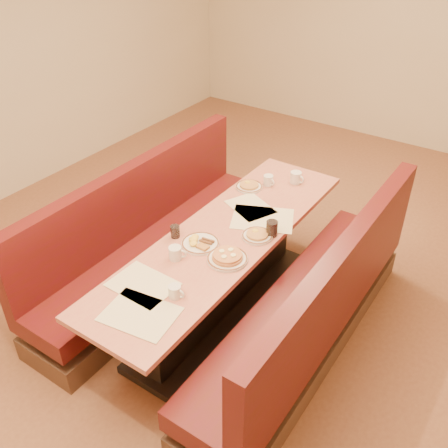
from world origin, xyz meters
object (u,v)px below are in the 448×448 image
Objects in this scene: diner_table at (225,275)px; coffee_mug_d at (269,180)px; booth_left at (152,244)px; soda_tumbler_mid at (272,229)px; eggs_plate at (200,243)px; soda_tumbler_near at (175,232)px; pancake_plate at (227,257)px; coffee_mug_c at (296,177)px; coffee_mug_b at (176,253)px; coffee_mug_a at (175,291)px; booth_right at (312,314)px.

coffee_mug_d is at bearing 97.47° from diner_table.
soda_tumbler_mid is (1.01, 0.18, 0.45)m from booth_left.
booth_left is 0.80m from eggs_plate.
coffee_mug_d is (0.63, 0.81, 0.43)m from booth_left.
soda_tumbler_near is at bearing -174.46° from eggs_plate.
pancake_plate is 1.04× the size of eggs_plate.
coffee_mug_c reaches higher than eggs_plate.
diner_table is at bearing -64.09° from coffee_mug_d.
booth_left is at bearing -169.69° from soda_tumbler_mid.
soda_tumbler_near is at bearing 106.98° from coffee_mug_b.
coffee_mug_d is (-0.23, 1.53, 0.00)m from coffee_mug_a.
diner_table is 18.88× the size of coffee_mug_c.
coffee_mug_a is at bearing -96.93° from pancake_plate.
coffee_mug_c reaches higher than diner_table.
eggs_plate is at bearing 107.91° from coffee_mug_a.
coffee_mug_c is 0.24m from coffee_mug_d.
coffee_mug_a is at bearing -40.08° from booth_left.
diner_table is 21.58× the size of soda_tumbler_mid.
eggs_plate is 1.18m from coffee_mug_c.
coffee_mug_a is (0.20, -0.52, 0.03)m from eggs_plate.
booth_left is at bearing 123.02° from coffee_mug_b.
soda_tumbler_mid is at bearing 47.19° from eggs_plate.
soda_tumbler_near is (-0.16, 0.20, -0.00)m from coffee_mug_b.
soda_tumbler_near is 0.79× the size of soda_tumbler_mid.
coffee_mug_c is at bearing 105.10° from soda_tumbler_mid.
diner_table is at bearing 96.50° from coffee_mug_a.
eggs_plate is 2.30× the size of soda_tumbler_mid.
coffee_mug_a is at bearing -69.05° from eggs_plate.
booth_right is (1.46, 0.00, 0.00)m from booth_left.
pancake_plate is at bearing -74.28° from coffee_mug_c.
booth_right is at bearing 23.11° from pancake_plate.
booth_right is at bearing 0.00° from booth_left.
coffee_mug_b is at bearing -100.10° from eggs_plate.
soda_tumbler_near is (-0.40, 0.50, 0.00)m from coffee_mug_a.
pancake_plate is (0.18, -0.24, 0.40)m from diner_table.
soda_tumbler_near is 0.69m from soda_tumbler_mid.
soda_tumbler_mid reaches higher than coffee_mug_a.
coffee_mug_a reaches higher than diner_table.
pancake_plate is 3.04× the size of soda_tumbler_near.
diner_table is 9.37× the size of eggs_plate.
diner_table is at bearing -83.56° from coffee_mug_c.
coffee_mug_a is at bearing -80.45° from diner_table.
coffee_mug_d is (-0.17, -0.16, -0.01)m from coffee_mug_c.
eggs_plate is 2.34× the size of coffee_mug_d.
coffee_mug_b is at bearing -72.02° from coffee_mug_d.
booth_right is at bearing -22.15° from soda_tumbler_mid.
coffee_mug_c is 1.45× the size of soda_tumbler_near.
pancake_plate is at bearing -1.87° from soda_tumbler_near.
soda_tumbler_near reaches higher than coffee_mug_a.
coffee_mug_a is at bearing -74.60° from coffee_mug_b.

